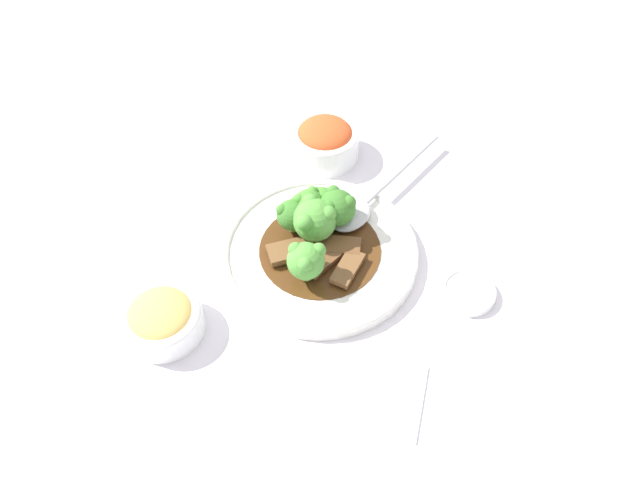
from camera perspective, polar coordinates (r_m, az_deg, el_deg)
The scene contains 17 objects.
ground_plane at distance 0.81m, azimuth 0.00°, elevation -1.53°, with size 4.00×4.00×0.00m, color silver.
main_plate at distance 0.80m, azimuth 0.00°, elevation -1.09°, with size 0.25×0.25×0.02m.
beef_strip_0 at distance 0.80m, azimuth 1.67°, elevation -0.46°, with size 0.03×0.06×0.01m.
beef_strip_1 at distance 0.79m, azimuth -2.47°, elevation -0.93°, with size 0.05×0.07×0.01m.
beef_strip_2 at distance 0.77m, azimuth 2.54°, elevation -2.60°, with size 0.06×0.04×0.01m.
beef_strip_3 at distance 0.78m, azimuth -0.18°, elevation -1.82°, with size 0.06×0.06×0.01m.
broccoli_floret_0 at distance 0.74m, azimuth -1.31°, elevation -1.88°, with size 0.05×0.05×0.05m.
broccoli_floret_1 at distance 0.80m, azimuth -1.04°, elevation 3.31°, with size 0.04×0.04×0.05m.
broccoli_floret_2 at distance 0.78m, azimuth -0.50°, elevation 1.92°, with size 0.06×0.06×0.06m.
broccoli_floret_3 at distance 0.81m, azimuth 0.45°, elevation 3.55°, with size 0.04×0.04×0.05m.
broccoli_floret_4 at distance 0.80m, azimuth -2.56°, elevation 2.35°, with size 0.04×0.04×0.05m.
broccoli_floret_5 at distance 0.80m, azimuth 1.56°, elevation 3.01°, with size 0.05×0.05×0.06m.
serving_spoon at distance 0.84m, azimuth 3.70°, elevation 3.04°, with size 0.21×0.17×0.01m.
side_bowl_kimchi at distance 0.92m, azimuth 0.20°, elevation 9.07°, with size 0.10×0.10×0.06m.
side_bowl_appetizer at distance 0.75m, azimuth -14.25°, elevation -6.98°, with size 0.09×0.09×0.05m.
sauce_dish at distance 0.79m, azimuth 13.41°, elevation -4.63°, with size 0.07×0.07×0.01m.
paper_napkin at distance 0.71m, azimuth 5.08°, elevation -13.69°, with size 0.11×0.12×0.01m.
Camera 1 is at (0.50, 0.02, 0.64)m, focal length 35.00 mm.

